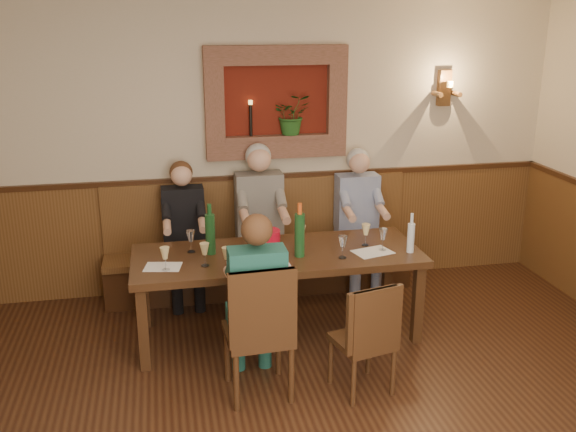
# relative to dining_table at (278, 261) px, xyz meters

# --- Properties ---
(room_shell) EXTENTS (6.04, 6.04, 2.82)m
(room_shell) POSITION_rel_dining_table_xyz_m (0.00, -1.85, 1.21)
(room_shell) COLOR beige
(room_shell) RESTS_ON ground
(wainscoting) EXTENTS (6.02, 6.02, 1.15)m
(wainscoting) POSITION_rel_dining_table_xyz_m (0.00, -1.85, -0.09)
(wainscoting) COLOR brown
(wainscoting) RESTS_ON ground
(wall_niche) EXTENTS (1.36, 0.30, 1.06)m
(wall_niche) POSITION_rel_dining_table_xyz_m (0.24, 1.09, 1.13)
(wall_niche) COLOR #5D170D
(wall_niche) RESTS_ON ground
(wall_sconce) EXTENTS (0.25, 0.20, 0.35)m
(wall_sconce) POSITION_rel_dining_table_xyz_m (1.90, 1.08, 1.27)
(wall_sconce) COLOR brown
(wall_sconce) RESTS_ON ground
(dining_table) EXTENTS (2.40, 0.90, 0.75)m
(dining_table) POSITION_rel_dining_table_xyz_m (0.00, 0.00, 0.00)
(dining_table) COLOR #3A2011
(dining_table) RESTS_ON ground
(bench) EXTENTS (3.00, 0.45, 1.11)m
(bench) POSITION_rel_dining_table_xyz_m (0.00, 0.94, -0.35)
(bench) COLOR #381E0F
(bench) RESTS_ON ground
(chair_near_left) EXTENTS (0.48, 0.48, 1.04)m
(chair_near_left) POSITION_rel_dining_table_xyz_m (-0.30, -0.87, -0.37)
(chair_near_left) COLOR #3A2011
(chair_near_left) RESTS_ON ground
(chair_near_right) EXTENTS (0.47, 0.47, 0.88)m
(chair_near_right) POSITION_rel_dining_table_xyz_m (0.45, -0.99, -0.42)
(chair_near_right) COLOR #3A2011
(chair_near_right) RESTS_ON ground
(person_bench_left) EXTENTS (0.39, 0.48, 1.36)m
(person_bench_left) POSITION_rel_dining_table_xyz_m (-0.73, 0.84, -0.12)
(person_bench_left) COLOR black
(person_bench_left) RESTS_ON ground
(person_bench_mid) EXTENTS (0.45, 0.55, 1.50)m
(person_bench_mid) POSITION_rel_dining_table_xyz_m (-0.01, 0.84, -0.05)
(person_bench_mid) COLOR #534E4C
(person_bench_mid) RESTS_ON ground
(person_bench_right) EXTENTS (0.41, 0.51, 1.41)m
(person_bench_right) POSITION_rel_dining_table_xyz_m (0.98, 0.84, -0.09)
(person_bench_right) COLOR navy
(person_bench_right) RESTS_ON ground
(person_chair_front) EXTENTS (0.40, 0.49, 1.38)m
(person_chair_front) POSITION_rel_dining_table_xyz_m (-0.30, -0.78, -0.11)
(person_chair_front) COLOR navy
(person_chair_front) RESTS_ON ground
(spittoon_bucket) EXTENTS (0.23, 0.23, 0.25)m
(spittoon_bucket) POSITION_rel_dining_table_xyz_m (-0.11, -0.13, 0.20)
(spittoon_bucket) COLOR red
(spittoon_bucket) RESTS_ON dining_table
(wine_bottle_green_a) EXTENTS (0.10, 0.10, 0.45)m
(wine_bottle_green_a) POSITION_rel_dining_table_xyz_m (0.16, -0.11, 0.27)
(wine_bottle_green_a) COLOR #19471E
(wine_bottle_green_a) RESTS_ON dining_table
(wine_bottle_green_b) EXTENTS (0.11, 0.11, 0.43)m
(wine_bottle_green_b) POSITION_rel_dining_table_xyz_m (-0.55, 0.09, 0.26)
(wine_bottle_green_b) COLOR #19471E
(wine_bottle_green_b) RESTS_ON dining_table
(water_bottle) EXTENTS (0.08, 0.08, 0.34)m
(water_bottle) POSITION_rel_dining_table_xyz_m (1.09, -0.20, 0.21)
(water_bottle) COLOR silver
(water_bottle) RESTS_ON dining_table
(tasting_sheet_a) EXTENTS (0.32, 0.25, 0.00)m
(tasting_sheet_a) POSITION_rel_dining_table_xyz_m (-0.94, -0.13, 0.08)
(tasting_sheet_a) COLOR white
(tasting_sheet_a) RESTS_ON dining_table
(tasting_sheet_b) EXTENTS (0.30, 0.22, 0.00)m
(tasting_sheet_b) POSITION_rel_dining_table_xyz_m (-0.10, -0.22, 0.08)
(tasting_sheet_b) COLOR white
(tasting_sheet_b) RESTS_ON dining_table
(tasting_sheet_c) EXTENTS (0.36, 0.30, 0.00)m
(tasting_sheet_c) POSITION_rel_dining_table_xyz_m (0.78, -0.15, 0.08)
(tasting_sheet_c) COLOR white
(tasting_sheet_c) RESTS_ON dining_table
(tasting_sheet_d) EXTENTS (0.30, 0.26, 0.00)m
(tasting_sheet_d) POSITION_rel_dining_table_xyz_m (-0.25, -0.28, 0.08)
(tasting_sheet_d) COLOR white
(tasting_sheet_d) RESTS_ON dining_table
(wine_glass_0) EXTENTS (0.08, 0.08, 0.19)m
(wine_glass_0) POSITION_rel_dining_table_xyz_m (-0.92, -0.21, 0.17)
(wine_glass_0) COLOR #DBC483
(wine_glass_0) RESTS_ON dining_table
(wine_glass_1) EXTENTS (0.08, 0.08, 0.19)m
(wine_glass_1) POSITION_rel_dining_table_xyz_m (-0.70, 0.16, 0.17)
(wine_glass_1) COLOR white
(wine_glass_1) RESTS_ON dining_table
(wine_glass_2) EXTENTS (0.08, 0.08, 0.19)m
(wine_glass_2) POSITION_rel_dining_table_xyz_m (-0.62, -0.18, 0.17)
(wine_glass_2) COLOR #DBC483
(wine_glass_2) RESTS_ON dining_table
(wine_glass_3) EXTENTS (0.08, 0.08, 0.19)m
(wine_glass_3) POSITION_rel_dining_table_xyz_m (-0.23, 0.13, 0.17)
(wine_glass_3) COLOR white
(wine_glass_3) RESTS_ON dining_table
(wine_glass_4) EXTENTS (0.08, 0.08, 0.19)m
(wine_glass_4) POSITION_rel_dining_table_xyz_m (-0.07, -0.17, 0.17)
(wine_glass_4) COLOR #DBC483
(wine_glass_4) RESTS_ON dining_table
(wine_glass_5) EXTENTS (0.08, 0.08, 0.19)m
(wine_glass_5) POSITION_rel_dining_table_xyz_m (0.23, 0.10, 0.17)
(wine_glass_5) COLOR #DBC483
(wine_glass_5) RESTS_ON dining_table
(wine_glass_6) EXTENTS (0.08, 0.08, 0.19)m
(wine_glass_6) POSITION_rel_dining_table_xyz_m (0.50, -0.22, 0.17)
(wine_glass_6) COLOR white
(wine_glass_6) RESTS_ON dining_table
(wine_glass_7) EXTENTS (0.08, 0.08, 0.19)m
(wine_glass_7) POSITION_rel_dining_table_xyz_m (0.78, 0.03, 0.17)
(wine_glass_7) COLOR #DBC483
(wine_glass_7) RESTS_ON dining_table
(wine_glass_8) EXTENTS (0.08, 0.08, 0.19)m
(wine_glass_8) POSITION_rel_dining_table_xyz_m (0.88, -0.12, 0.17)
(wine_glass_8) COLOR white
(wine_glass_8) RESTS_ON dining_table
(wine_glass_9) EXTENTS (0.08, 0.08, 0.19)m
(wine_glass_9) POSITION_rel_dining_table_xyz_m (-0.17, -0.28, 0.17)
(wine_glass_9) COLOR #DBC483
(wine_glass_9) RESTS_ON dining_table
(wine_glass_10) EXTENTS (0.08, 0.08, 0.19)m
(wine_glass_10) POSITION_rel_dining_table_xyz_m (-0.46, -0.30, 0.17)
(wine_glass_10) COLOR #DBC483
(wine_glass_10) RESTS_ON dining_table
(wine_glass_11) EXTENTS (0.08, 0.08, 0.19)m
(wine_glass_11) POSITION_rel_dining_table_xyz_m (-0.23, 0.09, 0.17)
(wine_glass_11) COLOR white
(wine_glass_11) RESTS_ON dining_table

